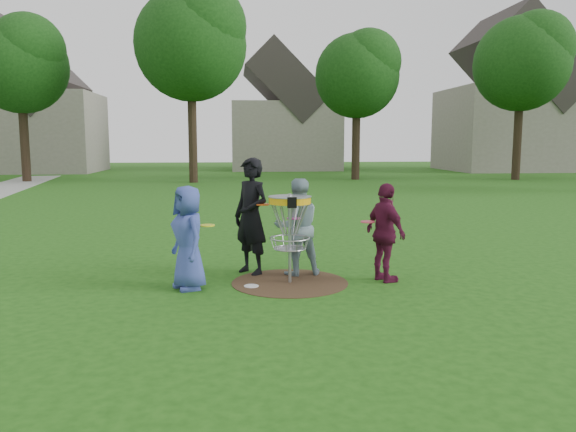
{
  "coord_description": "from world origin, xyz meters",
  "views": [
    {
      "loc": [
        -0.82,
        -8.41,
        2.17
      ],
      "look_at": [
        0.0,
        0.3,
        1.0
      ],
      "focal_mm": 35.0,
      "sensor_mm": 36.0,
      "label": 1
    }
  ],
  "objects": [
    {
      "name": "player_black",
      "position": [
        -0.57,
        0.68,
        0.95
      ],
      "size": [
        0.8,
        0.82,
        1.91
      ],
      "primitive_type": "imported",
      "rotation": [
        0.0,
        0.0,
        -0.86
      ],
      "color": "black",
      "rests_on": "ground"
    },
    {
      "name": "tree_row",
      "position": [
        0.44,
        20.67,
        6.21
      ],
      "size": [
        51.2,
        17.42,
        9.9
      ],
      "color": "#38281C",
      "rests_on": "ground"
    },
    {
      "name": "player_grey",
      "position": [
        0.18,
        0.54,
        0.79
      ],
      "size": [
        0.85,
        0.71,
        1.58
      ],
      "primitive_type": "imported",
      "rotation": [
        0.0,
        0.0,
        3.3
      ],
      "color": "#7C96A0",
      "rests_on": "ground"
    },
    {
      "name": "disc_golf_basket",
      "position": [
        0.0,
        -0.0,
        1.02
      ],
      "size": [
        0.66,
        0.67,
        1.38
      ],
      "color": "#9EA0A5",
      "rests_on": "ground"
    },
    {
      "name": "player_maroon",
      "position": [
        1.48,
        -0.05,
        0.77
      ],
      "size": [
        0.68,
        0.97,
        1.53
      ],
      "primitive_type": "imported",
      "rotation": [
        0.0,
        0.0,
        1.94
      ],
      "color": "#56132F",
      "rests_on": "ground"
    },
    {
      "name": "held_discs",
      "position": [
        -0.08,
        0.13,
        1.0
      ],
      "size": [
        2.66,
        0.85,
        0.25
      ],
      "color": "yellow",
      "rests_on": "ground"
    },
    {
      "name": "house_row",
      "position": [
        4.78,
        33.07,
        4.14
      ],
      "size": [
        44.5,
        10.65,
        11.62
      ],
      "color": "gray",
      "rests_on": "ground"
    },
    {
      "name": "player_blue",
      "position": [
        -1.52,
        -0.2,
        0.77
      ],
      "size": [
        0.77,
        0.89,
        1.53
      ],
      "primitive_type": "imported",
      "rotation": [
        0.0,
        0.0,
        -1.1
      ],
      "color": "#374899",
      "rests_on": "ground"
    },
    {
      "name": "dirt_patch",
      "position": [
        0.0,
        0.0,
        0.0
      ],
      "size": [
        1.8,
        1.8,
        0.01
      ],
      "primitive_type": "cylinder",
      "color": "#47331E",
      "rests_on": "ground"
    },
    {
      "name": "disc_on_grass",
      "position": [
        -0.6,
        -0.19,
        0.01
      ],
      "size": [
        0.22,
        0.22,
        0.02
      ],
      "primitive_type": "cylinder",
      "color": "white",
      "rests_on": "ground"
    },
    {
      "name": "ground",
      "position": [
        0.0,
        0.0,
        0.0
      ],
      "size": [
        100.0,
        100.0,
        0.0
      ],
      "primitive_type": "plane",
      "color": "#19470F",
      "rests_on": "ground"
    }
  ]
}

